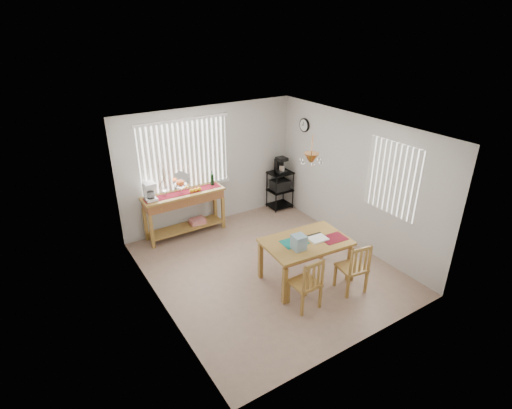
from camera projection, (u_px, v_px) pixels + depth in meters
ground at (267, 268)px, 7.38m from camera, size 4.00×4.50×0.01m
room_shell at (268, 183)px, 6.67m from camera, size 4.20×4.70×2.70m
sideboard at (185, 203)px, 8.24m from camera, size 1.70×0.48×0.95m
sideboard_items at (170, 188)px, 7.95m from camera, size 1.61×0.41×0.73m
wire_cart at (280, 186)px, 9.49m from camera, size 0.53×0.43×0.91m
cart_items at (280, 165)px, 9.27m from camera, size 0.21×0.26×0.37m
dining_table at (306, 245)px, 6.79m from camera, size 1.51×1.03×0.77m
table_items at (304, 241)px, 6.55m from camera, size 1.11×0.60×0.25m
chair_left at (307, 284)px, 6.21m from camera, size 0.42×0.42×0.90m
chair_right at (353, 268)px, 6.58m from camera, size 0.48×0.48×0.92m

